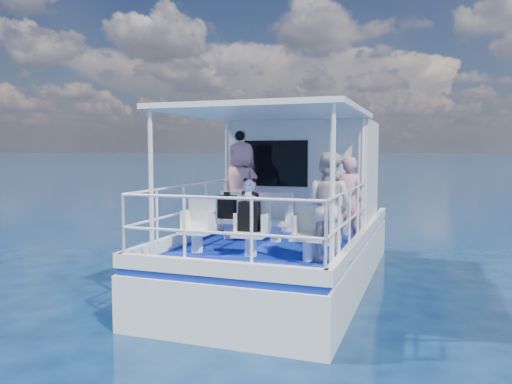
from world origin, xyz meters
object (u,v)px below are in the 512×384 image
(backpack_center, at_px, (249,216))
(panda, at_px, (250,190))
(passenger_stbd_aft, at_px, (328,207))
(passenger_port_fwd, at_px, (241,189))

(backpack_center, relative_size, panda, 1.28)
(backpack_center, xyz_separation_m, panda, (0.01, -0.01, 0.40))
(passenger_stbd_aft, height_order, backpack_center, passenger_stbd_aft)
(passenger_stbd_aft, distance_m, backpack_center, 1.21)
(passenger_stbd_aft, relative_size, panda, 4.50)
(passenger_stbd_aft, bearing_deg, passenger_port_fwd, -24.71)
(passenger_port_fwd, xyz_separation_m, backpack_center, (0.79, -1.71, -0.28))
(passenger_port_fwd, height_order, backpack_center, passenger_port_fwd)
(passenger_port_fwd, bearing_deg, panda, 134.73)
(passenger_port_fwd, distance_m, backpack_center, 1.91)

